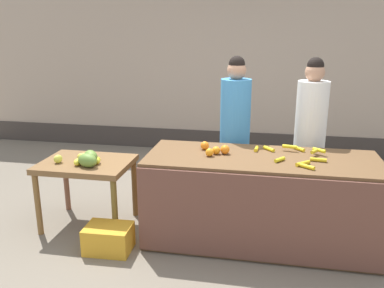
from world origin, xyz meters
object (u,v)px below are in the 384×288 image
object	(u,v)px
produce_crate	(109,238)
produce_sack	(171,180)
vendor_woman_blue_shirt	(235,136)
vendor_woman_white_shirt	(309,139)

from	to	relation	value
produce_crate	produce_sack	bearing A→B (deg)	76.98
produce_crate	produce_sack	size ratio (longest dim) A/B	0.87
vendor_woman_blue_shirt	produce_crate	size ratio (longest dim) A/B	4.11
vendor_woman_blue_shirt	produce_crate	distance (m)	1.78
vendor_woman_white_shirt	produce_sack	world-z (taller)	vendor_woman_white_shirt
vendor_woman_blue_shirt	produce_sack	size ratio (longest dim) A/B	3.59
vendor_woman_blue_shirt	produce_crate	bearing A→B (deg)	-133.37
vendor_woman_white_shirt	produce_crate	bearing A→B (deg)	-148.25
vendor_woman_blue_shirt	vendor_woman_white_shirt	world-z (taller)	vendor_woman_blue_shirt
vendor_woman_white_shirt	produce_sack	bearing A→B (deg)	175.56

